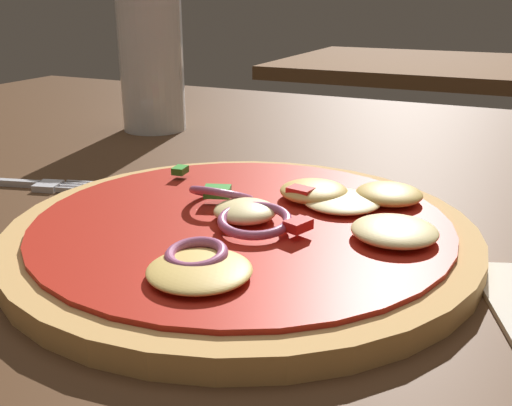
{
  "coord_description": "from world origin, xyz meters",
  "views": [
    {
      "loc": [
        0.17,
        -0.33,
        0.17
      ],
      "look_at": [
        0.02,
        -0.01,
        0.05
      ],
      "focal_mm": 41.89,
      "sensor_mm": 36.0,
      "label": 1
    }
  ],
  "objects": [
    {
      "name": "background_table",
      "position": [
        -0.02,
        1.05,
        0.01
      ],
      "size": [
        0.71,
        0.51,
        0.03
      ],
      "color": "brown",
      "rests_on": "ground"
    },
    {
      "name": "fork",
      "position": [
        -0.2,
        -0.01,
        0.03
      ],
      "size": [
        0.16,
        0.05,
        0.0
      ],
      "color": "silver",
      "rests_on": "dining_table"
    },
    {
      "name": "beer_glass",
      "position": [
        -0.21,
        0.21,
        0.09
      ],
      "size": [
        0.07,
        0.07,
        0.14
      ],
      "color": "silver",
      "rests_on": "dining_table"
    },
    {
      "name": "pizza",
      "position": [
        0.02,
        -0.03,
        0.04
      ],
      "size": [
        0.28,
        0.28,
        0.03
      ],
      "color": "tan",
      "rests_on": "dining_table"
    },
    {
      "name": "dining_table",
      "position": [
        0.0,
        0.0,
        0.01
      ],
      "size": [
        1.28,
        1.02,
        0.03
      ],
      "color": "#4C301C",
      "rests_on": "ground"
    }
  ]
}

